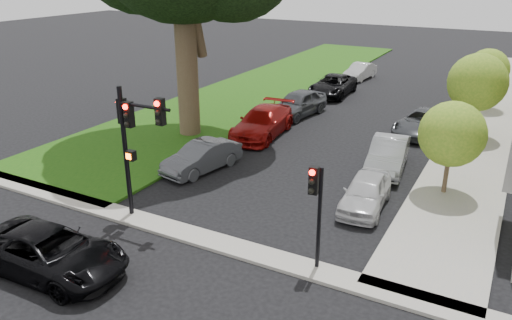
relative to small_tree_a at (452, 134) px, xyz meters
The scene contains 18 objects.
ground 11.85m from the small_tree_a, 122.43° to the right, with size 140.00×140.00×0.00m, color black.
grass_strip 20.99m from the small_tree_a, 136.86° to the left, with size 8.00×44.00×0.12m, color #184A0E.
sidewalk_right 14.48m from the small_tree_a, 87.79° to the left, with size 3.50×44.00×0.12m, color #A1A09C.
sidewalk_cross 10.25m from the small_tree_a, 128.63° to the right, with size 60.00×1.00×0.12m, color #A1A09C.
small_tree_a is the anchor object (origin of this frame).
small_tree_b 8.23m from the small_tree_a, 90.00° to the left, with size 3.05×3.05×4.58m.
small_tree_c 14.68m from the small_tree_a, 90.00° to the left, with size 2.62×2.62×3.93m.
traffic_signal_main 12.23m from the small_tree_a, 141.94° to the right, with size 2.42×0.62×4.96m.
traffic_signal_secondary 8.02m from the small_tree_a, 109.39° to the right, with size 0.44×0.36×3.42m.
car_cross_near 15.16m from the small_tree_a, 129.90° to the right, with size 2.32×5.04×1.40m, color black.
car_parked_0 4.18m from the small_tree_a, 132.60° to the right, with size 1.56×3.87×1.32m, color silver.
car_parked_1 3.70m from the small_tree_a, 149.88° to the left, with size 1.53×4.39×1.45m, color #999BA0.
car_parked_2 8.25m from the small_tree_a, 107.08° to the left, with size 2.23×4.83×1.34m, color #3F4247.
car_parked_5 10.67m from the small_tree_a, 165.60° to the right, with size 1.41×4.04×1.33m, color #3F4247.
car_parked_6 10.69m from the small_tree_a, 162.75° to the left, with size 2.18×5.36×1.55m, color maroon.
car_parked_7 12.67m from the small_tree_a, 142.42° to the left, with size 1.88×4.68×1.60m, color #3F4247.
car_parked_8 16.97m from the small_tree_a, 125.89° to the left, with size 2.41×5.22×1.45m, color black.
car_parked_9 22.24m from the small_tree_a, 116.26° to the left, with size 1.37×3.93×1.30m, color silver.
Camera 1 is at (8.27, -10.28, 8.82)m, focal length 35.00 mm.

